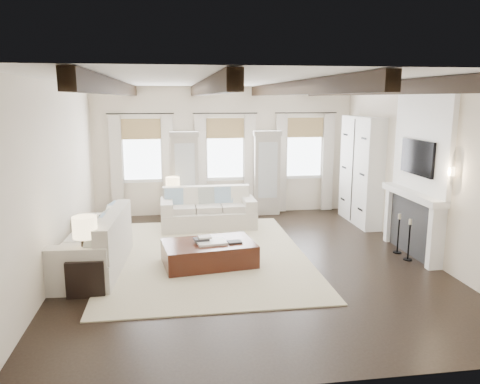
{
  "coord_description": "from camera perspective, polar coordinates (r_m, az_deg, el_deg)",
  "views": [
    {
      "loc": [
        -1.33,
        -7.95,
        2.92
      ],
      "look_at": [
        -0.06,
        0.73,
        1.15
      ],
      "focal_mm": 35.0,
      "sensor_mm": 36.0,
      "label": 1
    }
  ],
  "objects": [
    {
      "name": "candlestick_far",
      "position": [
        9.45,
        18.72,
        -5.2
      ],
      "size": [
        0.16,
        0.16,
        0.77
      ],
      "color": "black",
      "rests_on": "ground"
    },
    {
      "name": "ground",
      "position": [
        8.57,
        1.1,
        -8.5
      ],
      "size": [
        7.5,
        7.5,
        0.0
      ],
      "primitive_type": "plane",
      "color": "black",
      "rests_on": "ground"
    },
    {
      "name": "lamp_back",
      "position": [
        11.09,
        -8.2,
        0.89
      ],
      "size": [
        0.32,
        0.32,
        0.56
      ],
      "color": "black",
      "rests_on": "side_table_back"
    },
    {
      "name": "book_loose",
      "position": [
        8.27,
        -0.66,
        -6.12
      ],
      "size": [
        0.26,
        0.21,
        0.03
      ],
      "primitive_type": "cube",
      "rotation": [
        0.0,
        0.0,
        0.14
      ],
      "color": "#262628",
      "rests_on": "ottoman"
    },
    {
      "name": "book_upper",
      "position": [
        8.3,
        -4.32,
        -5.51
      ],
      "size": [
        0.24,
        0.2,
        0.03
      ],
      "primitive_type": "cube",
      "rotation": [
        0.0,
        0.0,
        0.14
      ],
      "color": "beige",
      "rests_on": "book_lower"
    },
    {
      "name": "sofa_back",
      "position": [
        10.74,
        -3.94,
        -2.37
      ],
      "size": [
        2.14,
        0.99,
        0.91
      ],
      "color": "beige",
      "rests_on": "ground"
    },
    {
      "name": "candlestick_near",
      "position": [
        9.1,
        19.88,
        -5.89
      ],
      "size": [
        0.16,
        0.16,
        0.77
      ],
      "color": "black",
      "rests_on": "ground"
    },
    {
      "name": "area_rug",
      "position": [
        8.92,
        -4.18,
        -7.67
      ],
      "size": [
        3.69,
        4.94,
        0.02
      ],
      "primitive_type": "cube",
      "color": "beige",
      "rests_on": "ground"
    },
    {
      "name": "tray",
      "position": [
        8.26,
        -3.52,
        -6.12
      ],
      "size": [
        0.55,
        0.45,
        0.04
      ],
      "primitive_type": "cube",
      "rotation": [
        0.0,
        0.0,
        0.14
      ],
      "color": "white",
      "rests_on": "ottoman"
    },
    {
      "name": "book_lower",
      "position": [
        8.3,
        -4.74,
        -5.76
      ],
      "size": [
        0.29,
        0.24,
        0.04
      ],
      "primitive_type": "cube",
      "rotation": [
        0.0,
        0.0,
        0.14
      ],
      "color": "#262628",
      "rests_on": "tray"
    },
    {
      "name": "side_table_front",
      "position": [
        7.61,
        -18.04,
        -9.49
      ],
      "size": [
        0.56,
        0.56,
        0.56
      ],
      "primitive_type": "cube",
      "color": "black",
      "rests_on": "ground"
    },
    {
      "name": "side_table_back",
      "position": [
        11.22,
        -8.1,
        -2.37
      ],
      "size": [
        0.36,
        0.36,
        0.54
      ],
      "primitive_type": "cube",
      "color": "black",
      "rests_on": "ground"
    },
    {
      "name": "lamp_front",
      "position": [
        7.39,
        -18.38,
        -4.36
      ],
      "size": [
        0.36,
        0.36,
        0.63
      ],
      "color": "black",
      "rests_on": "side_table_front"
    },
    {
      "name": "room_shell",
      "position": [
        9.15,
        4.86,
        4.9
      ],
      "size": [
        6.54,
        7.54,
        3.22
      ],
      "color": "#F1E3CC",
      "rests_on": "ground"
    },
    {
      "name": "ottoman",
      "position": [
        8.38,
        -3.82,
        -7.51
      ],
      "size": [
        1.7,
        1.2,
        0.41
      ],
      "primitive_type": "cube",
      "rotation": [
        0.0,
        0.0,
        0.14
      ],
      "color": "black",
      "rests_on": "ground"
    },
    {
      "name": "sofa_left",
      "position": [
        8.46,
        -17.18,
        -6.39
      ],
      "size": [
        1.2,
        2.39,
        1.0
      ],
      "color": "beige",
      "rests_on": "ground"
    }
  ]
}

